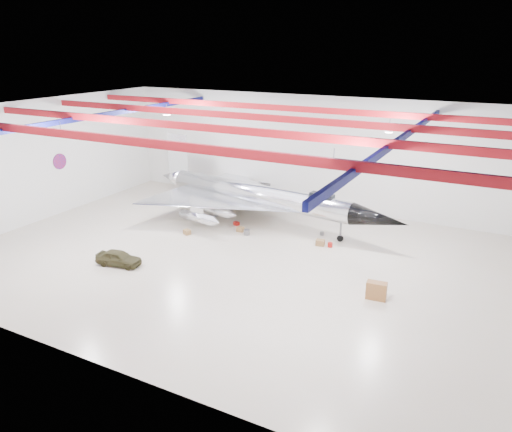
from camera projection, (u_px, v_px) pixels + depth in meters
The scene contains 17 objects.
floor at pixel (230, 257), 38.63m from camera, with size 40.00×40.00×0.00m, color #C1B29A.
wall_back at pixel (306, 152), 49.38m from camera, with size 40.00×40.00×0.00m, color silver.
wall_left at pixel (41, 160), 45.64m from camera, with size 30.00×30.00×0.00m, color silver.
ceiling at pixel (228, 113), 35.04m from camera, with size 40.00×40.00×0.00m, color #0A0F38.
ceiling_structure at pixel (228, 123), 35.26m from camera, with size 39.50×29.50×1.08m.
wall_roundel at pixel (60, 161), 47.45m from camera, with size 1.50×1.50×0.10m, color #B21414.
jet_aircraft at pixel (257, 197), 45.49m from camera, with size 26.26×16.90×7.17m.
jeep at pixel (119, 258), 36.94m from camera, with size 1.38×3.43×1.17m, color #38341C.
desk at pixel (376, 291), 32.04m from camera, with size 1.29×0.64×1.18m, color brown.
crate_ply at pixel (187, 232), 43.08m from camera, with size 0.60×0.48×0.42m, color olive.
toolbox_red at pixel (236, 223), 45.25m from camera, with size 0.47×0.38×0.33m, color maroon.
engine_drum at pixel (247, 232), 42.96m from camera, with size 0.52×0.52×0.47m, color #59595B.
parts_bin at pixel (320, 243), 40.69m from camera, with size 0.69×0.55×0.48m, color olive.
crate_small at pixel (217, 215), 47.68m from camera, with size 0.35×0.28×0.24m, color #59595B.
tool_chest at pixel (330, 245), 40.39m from camera, with size 0.41×0.41×0.36m, color maroon.
oil_barrel at pixel (240, 229), 43.73m from camera, with size 0.60×0.48×0.42m, color olive.
spares_box at pixel (322, 233), 42.92m from camera, with size 0.35×0.35×0.31m, color #59595B.
Camera 1 is at (18.30, -30.46, 15.60)m, focal length 35.00 mm.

